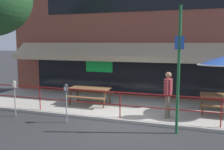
{
  "coord_description": "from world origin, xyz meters",
  "views": [
    {
      "loc": [
        2.54,
        -8.32,
        2.89
      ],
      "look_at": [
        -0.74,
        1.6,
        1.5
      ],
      "focal_mm": 40.0,
      "sensor_mm": 36.0,
      "label": 1
    }
  ],
  "objects_px": {
    "parking_meter_near": "(14,88)",
    "parking_meter_far": "(66,91)",
    "pedestrian_walking": "(168,92)",
    "street_sign_pole": "(179,69)",
    "picnic_table_left": "(90,91)"
  },
  "relations": [
    {
      "from": "parking_meter_far",
      "to": "street_sign_pole",
      "type": "bearing_deg",
      "value": 2.34
    },
    {
      "from": "parking_meter_near",
      "to": "parking_meter_far",
      "type": "xyz_separation_m",
      "value": [
        2.27,
        -0.06,
        0.0
      ]
    },
    {
      "from": "pedestrian_walking",
      "to": "street_sign_pole",
      "type": "distance_m",
      "value": 1.67
    },
    {
      "from": "parking_meter_far",
      "to": "street_sign_pole",
      "type": "xyz_separation_m",
      "value": [
        3.82,
        0.16,
        0.9
      ]
    },
    {
      "from": "pedestrian_walking",
      "to": "parking_meter_far",
      "type": "distance_m",
      "value": 3.69
    },
    {
      "from": "pedestrian_walking",
      "to": "street_sign_pole",
      "type": "bearing_deg",
      "value": -71.86
    },
    {
      "from": "picnic_table_left",
      "to": "street_sign_pole",
      "type": "bearing_deg",
      "value": -29.29
    },
    {
      "from": "parking_meter_near",
      "to": "pedestrian_walking",
      "type": "bearing_deg",
      "value": 13.62
    },
    {
      "from": "street_sign_pole",
      "to": "parking_meter_far",
      "type": "bearing_deg",
      "value": -177.66
    },
    {
      "from": "pedestrian_walking",
      "to": "parking_meter_far",
      "type": "bearing_deg",
      "value": -157.11
    },
    {
      "from": "picnic_table_left",
      "to": "parking_meter_near",
      "type": "xyz_separation_m",
      "value": [
        -2.16,
        -2.3,
        0.44
      ]
    },
    {
      "from": "picnic_table_left",
      "to": "pedestrian_walking",
      "type": "relative_size",
      "value": 1.05
    },
    {
      "from": "pedestrian_walking",
      "to": "street_sign_pole",
      "type": "height_order",
      "value": "street_sign_pole"
    },
    {
      "from": "parking_meter_near",
      "to": "parking_meter_far",
      "type": "relative_size",
      "value": 1.0
    },
    {
      "from": "parking_meter_far",
      "to": "street_sign_pole",
      "type": "relative_size",
      "value": 0.36
    }
  ]
}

